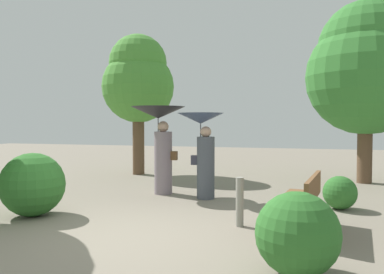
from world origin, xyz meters
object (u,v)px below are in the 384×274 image
at_px(tree_near_left, 138,80).
at_px(person_right, 203,141).
at_px(person_left, 160,131).
at_px(park_bench, 302,197).
at_px(path_marker_post, 240,202).
at_px(tree_near_right, 366,67).

bearing_deg(tree_near_left, person_right, -46.99).
distance_m(person_left, person_right, 1.12).
relative_size(person_left, person_right, 1.09).
relative_size(person_left, park_bench, 1.27).
xyz_separation_m(park_bench, tree_near_left, (-4.92, 5.11, 2.43)).
height_order(park_bench, tree_near_left, tree_near_left).
height_order(person_right, path_marker_post, person_right).
height_order(person_left, tree_near_left, tree_near_left).
relative_size(park_bench, path_marker_post, 2.05).
xyz_separation_m(park_bench, path_marker_post, (-0.92, 0.06, -0.13)).
xyz_separation_m(person_left, path_marker_post, (2.17, -2.21, -1.04)).
bearing_deg(person_left, tree_near_right, -57.22).
distance_m(park_bench, tree_near_left, 7.49).
height_order(park_bench, path_marker_post, park_bench).
bearing_deg(park_bench, path_marker_post, -85.92).
distance_m(person_right, park_bench, 2.92).
distance_m(person_left, path_marker_post, 3.26).
distance_m(person_right, tree_near_left, 4.59).
bearing_deg(tree_near_right, person_right, -138.10).
bearing_deg(park_bench, person_left, -118.41).
relative_size(person_right, park_bench, 1.16).
xyz_separation_m(person_right, park_bench, (2.01, -2.00, -0.71)).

